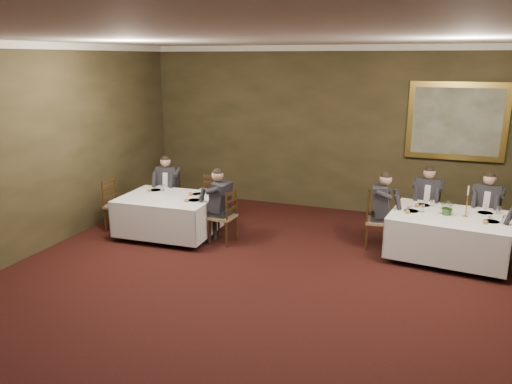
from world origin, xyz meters
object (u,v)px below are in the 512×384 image
Objects in this scene: chair_main_endleft at (377,232)px; chair_main_backright at (484,230)px; diner_main_endleft at (378,219)px; diner_sec_endright at (222,215)px; chair_sec_backleft at (169,206)px; table_second at (169,213)px; candlestick at (467,205)px; chair_main_backleft at (425,222)px; diner_sec_backleft at (168,196)px; table_main at (449,233)px; diner_main_backright at (485,218)px; chair_sec_endleft at (119,216)px; chair_sec_endright at (223,227)px; centerpiece at (448,206)px; diner_main_backleft at (426,210)px; painting at (457,121)px; chair_sec_backright at (210,210)px.

chair_main_backright is at bearing 106.30° from chair_main_endleft.
diner_sec_endright is (-2.66, -0.73, 0.00)m from diner_main_endleft.
chair_main_endleft is 4.22m from chair_sec_backleft.
candlestick is (5.12, 0.65, 0.51)m from table_second.
chair_main_backleft is 0.74× the size of diner_sec_backleft.
diner_sec_backleft is (-5.39, 0.22, 0.06)m from table_main.
diner_main_backright is at bearing 175.71° from diner_sec_backleft.
chair_sec_endleft is at bearing -87.29° from chair_main_endleft.
chair_main_backleft is 3.77m from chair_sec_endright.
centerpiece reaches higher than chair_sec_backleft.
chair_main_backright is at bearing -67.68° from diner_sec_endright.
chair_sec_endleft is at bearing -177.88° from table_second.
chair_main_backleft is 5.84m from chair_sec_endleft.
diner_main_endleft is at bearing 53.08° from diner_main_backleft.
chair_main_backright is at bearing 66.65° from candlestick.
table_main is 1.49× the size of diner_main_backright.
diner_sec_backleft reaches higher than centerpiece.
painting reaches higher than diner_main_backleft.
table_main is at bearing 166.96° from chair_sec_backleft.
diner_main_backright is 6.03m from diner_sec_backleft.
table_second is 1.77× the size of chair_sec_endleft.
table_main is 1.07m from diner_main_backright.
diner_main_backleft and diner_sec_endright have the same top height.
chair_sec_backleft is (-0.50, 0.87, -0.17)m from table_second.
diner_main_backleft is 3.77m from chair_sec_endright.
chair_main_endleft is 1.91× the size of candlestick.
painting is at bearing 29.30° from table_second.
diner_main_endleft reaches higher than chair_sec_backright.
diner_main_backright is 2.05m from painting.
chair_sec_backleft is at bearing 66.03° from diner_sec_endright.
diner_sec_endright is at bearing 29.93° from chair_main_backright.
painting is (-0.60, 1.23, 1.53)m from diner_main_backright.
chair_sec_backright is at bearing 40.76° from diner_sec_endright.
centerpiece is (3.76, 0.59, 0.40)m from diner_sec_endright.
chair_main_backleft is 1.00× the size of chair_sec_backright.
diner_main_endleft is at bearing 90.00° from chair_main_endleft.
centerpiece reaches higher than chair_main_endleft.
chair_sec_backleft is at bearing 17.63° from chair_main_backright.
chair_sec_endleft is at bearing 95.84° from diner_sec_endright.
chair_sec_backleft is at bearing -98.14° from diner_main_endleft.
diner_main_backleft is at bearing 90.00° from chair_main_backleft.
chair_main_backleft is 0.74× the size of diner_main_backleft.
diner_main_endleft is 3.32m from chair_sec_backright.
chair_main_backright is 0.74× the size of diner_main_backright.
candlestick is (1.40, -0.12, 0.67)m from chair_main_endleft.
chair_main_backleft is at bearing -109.43° from painting.
painting is at bearing -50.97° from diner_sec_endright.
candlestick is (4.04, 0.61, 0.44)m from diner_sec_endright.
chair_sec_backright is (-5.07, -0.63, 0.00)m from chair_main_backright.
centerpiece is at bearing 7.40° from table_second.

